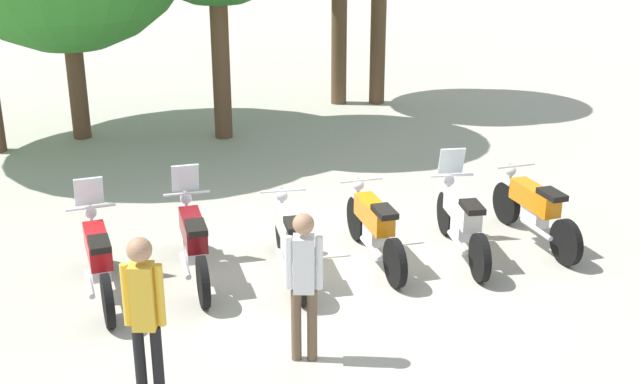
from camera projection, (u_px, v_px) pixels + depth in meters
ground_plane at (333, 267)px, 10.93m from camera, size 80.00×80.00×0.00m
motorcycle_0 at (98, 257)px, 9.99m from camera, size 0.62×2.19×1.37m
motorcycle_1 at (193, 241)px, 10.46m from camera, size 0.62×2.19×1.37m
motorcycle_2 at (290, 239)px, 10.54m from camera, size 0.68×2.18×0.99m
motorcycle_3 at (374, 226)px, 10.95m from camera, size 0.62×2.19×0.99m
motorcycle_4 at (462, 220)px, 11.13m from camera, size 0.76×2.16×1.37m
motorcycle_5 at (534, 209)px, 11.54m from camera, size 0.62×2.19×0.99m
person_0 at (144, 309)px, 7.60m from camera, size 0.40×0.31×1.81m
person_1 at (304, 276)px, 8.43m from camera, size 0.40×0.29×1.70m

